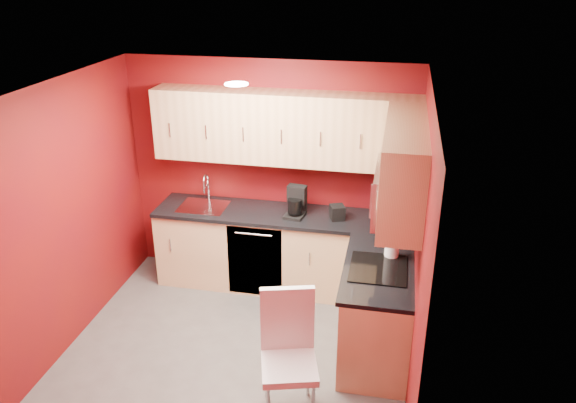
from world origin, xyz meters
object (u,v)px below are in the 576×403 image
(napkin_holder, at_px, (337,212))
(paper_towel, at_px, (392,242))
(sink, at_px, (204,203))
(microwave, at_px, (398,192))
(dining_chair, at_px, (289,360))
(coffee_maker, at_px, (295,202))

(napkin_holder, xyz_separation_m, paper_towel, (0.59, -0.71, 0.08))
(sink, relative_size, napkin_holder, 3.38)
(microwave, bearing_deg, paper_towel, 91.73)
(napkin_holder, relative_size, paper_towel, 0.50)
(microwave, bearing_deg, dining_chair, -128.95)
(microwave, relative_size, coffee_maker, 2.31)
(microwave, distance_m, paper_towel, 0.65)
(microwave, relative_size, paper_towel, 2.49)
(coffee_maker, relative_size, napkin_holder, 2.14)
(dining_chair, bearing_deg, coffee_maker, 83.95)
(microwave, relative_size, sink, 1.46)
(coffee_maker, distance_m, dining_chair, 1.95)
(napkin_holder, bearing_deg, sink, 178.40)
(coffee_maker, height_order, napkin_holder, coffee_maker)
(napkin_holder, distance_m, dining_chair, 1.93)
(sink, relative_size, paper_towel, 1.71)
(coffee_maker, xyz_separation_m, napkin_holder, (0.45, 0.03, -0.09))
(napkin_holder, xyz_separation_m, dining_chair, (-0.14, -1.88, -0.45))
(sink, bearing_deg, napkin_holder, -1.60)
(microwave, height_order, dining_chair, microwave)
(napkin_holder, bearing_deg, coffee_maker, -176.59)
(microwave, xyz_separation_m, napkin_holder, (-0.60, 0.96, -0.67))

